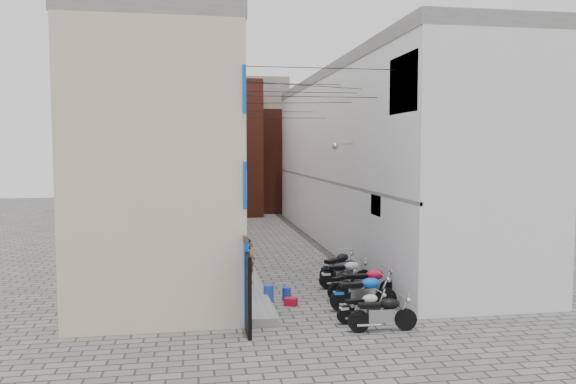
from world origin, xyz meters
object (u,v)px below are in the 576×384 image
motorcycle_e (344,281)px  motorcycle_g (339,264)px  motorcycle_a (382,311)px  person_a (250,262)px  water_jug_far (269,293)px  motorcycle_f (346,272)px  motorcycle_b (364,305)px  motorcycle_d (368,282)px  motorcycle_c (364,291)px  person_b (247,261)px  red_crate (291,302)px  water_jug_near (287,294)px

motorcycle_e → motorcycle_g: 2.18m
motorcycle_a → motorcycle_g: bearing=179.4°
person_a → water_jug_far: bearing=-167.3°
motorcycle_e → motorcycle_f: 1.03m
motorcycle_f → person_a: bearing=-98.6°
motorcycle_b → motorcycle_d: 2.39m
motorcycle_c → motorcycle_g: bearing=175.4°
motorcycle_c → motorcycle_d: motorcycle_d is taller
motorcycle_e → person_b: (-3.20, 1.19, 0.57)m
motorcycle_e → person_a: bearing=-150.0°
motorcycle_f → person_a: person_a is taller
motorcycle_e → red_crate: bearing=-103.2°
motorcycle_e → water_jug_near: 2.10m
motorcycle_g → person_b: 3.73m
motorcycle_a → motorcycle_b: size_ratio=1.15×
motorcycle_a → motorcycle_e: (-0.05, 3.87, -0.07)m
motorcycle_b → person_a: person_a is taller
motorcycle_b → red_crate: bearing=-148.1°
motorcycle_a → motorcycle_f: 4.84m
person_a → water_jug_near: size_ratio=3.46×
motorcycle_b → person_a: bearing=-155.1°
motorcycle_b → motorcycle_c: size_ratio=0.79×
motorcycle_g → motorcycle_e: bearing=-47.6°
person_b → red_crate: (1.20, -2.14, -0.94)m
motorcycle_b → motorcycle_e: 2.99m
water_jug_far → motorcycle_d: bearing=-7.7°
water_jug_near → red_crate: (0.04, -0.58, -0.10)m
motorcycle_b → motorcycle_a: bearing=5.7°
motorcycle_a → motorcycle_e: size_ratio=1.15×
motorcycle_a → red_crate: motorcycle_a is taller
motorcycle_f → motorcycle_d: bearing=4.9°
motorcycle_f → water_jug_far: (-2.97, -1.28, -0.31)m
person_b → water_jug_near: (1.16, -1.56, -0.84)m
motorcycle_c → motorcycle_e: motorcycle_c is taller
motorcycle_d → water_jug_near: size_ratio=4.80×
motorcycle_d → motorcycle_g: motorcycle_d is taller
motorcycle_a → water_jug_far: motorcycle_a is taller
motorcycle_f → person_b: 3.58m
motorcycle_b → red_crate: (-1.81, 2.03, -0.37)m
person_a → water_jug_far: 1.76m
motorcycle_f → motorcycle_b: bearing=-12.3°
motorcycle_c → motorcycle_d: (0.49, 1.08, 0.00)m
motorcycle_b → motorcycle_e: bearing=166.4°
water_jug_far → red_crate: water_jug_far is taller
water_jug_near → red_crate: water_jug_near is taller
person_b → water_jug_far: (0.57, -1.50, -0.80)m
motorcycle_g → red_crate: motorcycle_g is taller
motorcycle_b → water_jug_near: 3.21m
person_a → motorcycle_d: bearing=-121.9°
motorcycle_c → person_b: 4.52m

